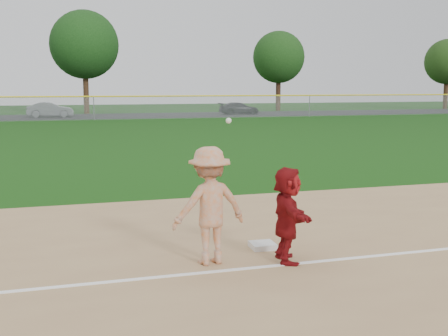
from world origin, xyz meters
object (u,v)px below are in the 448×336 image
object	(u,v)px
first_base	(263,245)
base_runner	(287,215)
car_right	(239,108)
car_mid	(50,110)

from	to	relation	value
first_base	base_runner	size ratio (longest dim) A/B	0.27
base_runner	car_right	bearing A→B (deg)	-7.17
base_runner	car_right	distance (m)	48.65
first_base	car_mid	world-z (taller)	car_mid
base_runner	car_right	world-z (taller)	base_runner
base_runner	car_mid	xyz separation A→B (m)	(-4.07, 46.28, -0.11)
car_right	car_mid	bearing A→B (deg)	91.31
car_right	base_runner	bearing A→B (deg)	163.50
base_runner	car_right	size ratio (longest dim) A/B	0.38
car_mid	first_base	bearing A→B (deg)	-176.94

